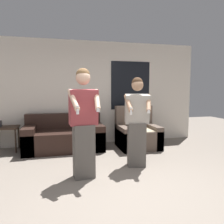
{
  "coord_description": "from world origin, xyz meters",
  "views": [
    {
      "loc": [
        -0.84,
        -2.86,
        1.46
      ],
      "look_at": [
        0.06,
        0.79,
        1.06
      ],
      "focal_mm": 35.0,
      "sensor_mm": 36.0,
      "label": 1
    }
  ],
  "objects_px": {
    "armchair": "(137,134)",
    "person_right": "(137,122)",
    "couch": "(64,137)",
    "side_table": "(6,130)",
    "person_left": "(84,123)"
  },
  "relations": [
    {
      "from": "armchair",
      "to": "person_right",
      "type": "distance_m",
      "value": 1.45
    },
    {
      "from": "armchair",
      "to": "person_right",
      "type": "xyz_separation_m",
      "value": [
        -0.48,
        -1.26,
        0.51
      ]
    },
    {
      "from": "couch",
      "to": "person_right",
      "type": "distance_m",
      "value": 2.05
    },
    {
      "from": "couch",
      "to": "person_right",
      "type": "bearing_deg",
      "value": -49.18
    },
    {
      "from": "couch",
      "to": "person_left",
      "type": "bearing_deg",
      "value": -81.45
    },
    {
      "from": "person_left",
      "to": "side_table",
      "type": "bearing_deg",
      "value": 128.61
    },
    {
      "from": "side_table",
      "to": "person_left",
      "type": "height_order",
      "value": "person_left"
    },
    {
      "from": "side_table",
      "to": "armchair",
      "type": "bearing_deg",
      "value": -7.87
    },
    {
      "from": "person_left",
      "to": "person_right",
      "type": "xyz_separation_m",
      "value": [
        1.02,
        0.29,
        -0.07
      ]
    },
    {
      "from": "couch",
      "to": "side_table",
      "type": "relative_size",
      "value": 2.51
    },
    {
      "from": "armchair",
      "to": "couch",
      "type": "bearing_deg",
      "value": 172.57
    },
    {
      "from": "couch",
      "to": "side_table",
      "type": "xyz_separation_m",
      "value": [
        -1.32,
        0.2,
        0.19
      ]
    },
    {
      "from": "person_left",
      "to": "couch",
      "type": "bearing_deg",
      "value": 98.55
    },
    {
      "from": "couch",
      "to": "side_table",
      "type": "height_order",
      "value": "couch"
    },
    {
      "from": "couch",
      "to": "armchair",
      "type": "distance_m",
      "value": 1.79
    }
  ]
}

